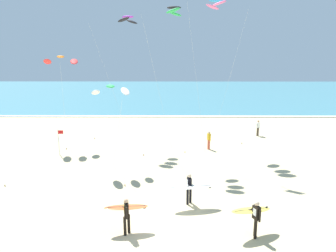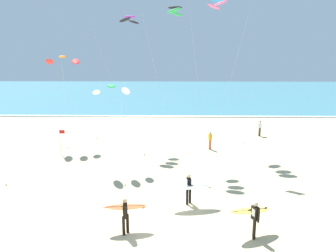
{
  "view_description": "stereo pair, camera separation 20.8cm",
  "coord_description": "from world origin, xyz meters",
  "px_view_note": "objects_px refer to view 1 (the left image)",
  "views": [
    {
      "loc": [
        -0.24,
        -12.61,
        7.71
      ],
      "look_at": [
        -0.36,
        4.56,
        3.87
      ],
      "focal_mm": 32.97,
      "sensor_mm": 36.0,
      "label": 1
    },
    {
      "loc": [
        -0.03,
        -12.6,
        7.71
      ],
      "look_at": [
        -0.36,
        4.56,
        3.87
      ],
      "focal_mm": 32.97,
      "sensor_mm": 36.0,
      "label": 2
    }
  ],
  "objects_px": {
    "surfer_third": "(126,211)",
    "kite_arc_violet_near": "(128,20)",
    "surfer_trailing": "(254,214)",
    "kite_arc_emerald_far": "(111,90)",
    "surfer_lead": "(190,187)",
    "bystander_white_top": "(258,128)",
    "kite_arc_charcoal_mid": "(174,11)",
    "kite_arc_amber_close": "(61,60)",
    "lifeguard_flag": "(59,140)",
    "kite_arc_cobalt_low": "(216,4)",
    "bystander_yellow_top": "(209,140)"
  },
  "relations": [
    {
      "from": "surfer_third",
      "to": "kite_arc_violet_near",
      "type": "bearing_deg",
      "value": 96.41
    },
    {
      "from": "surfer_trailing",
      "to": "kite_arc_emerald_far",
      "type": "distance_m",
      "value": 12.47
    },
    {
      "from": "surfer_lead",
      "to": "bystander_white_top",
      "type": "relative_size",
      "value": 1.59
    },
    {
      "from": "surfer_lead",
      "to": "kite_arc_charcoal_mid",
      "type": "distance_m",
      "value": 12.93
    },
    {
      "from": "kite_arc_emerald_far",
      "to": "bystander_white_top",
      "type": "bearing_deg",
      "value": 35.07
    },
    {
      "from": "kite_arc_amber_close",
      "to": "lifeguard_flag",
      "type": "xyz_separation_m",
      "value": [
        0.49,
        -3.15,
        -6.2
      ]
    },
    {
      "from": "kite_arc_cobalt_low",
      "to": "lifeguard_flag",
      "type": "height_order",
      "value": "kite_arc_cobalt_low"
    },
    {
      "from": "surfer_trailing",
      "to": "bystander_white_top",
      "type": "xyz_separation_m",
      "value": [
        5.12,
        17.73,
        -0.23
      ]
    },
    {
      "from": "surfer_trailing",
      "to": "surfer_third",
      "type": "relative_size",
      "value": 1.04
    },
    {
      "from": "kite_arc_violet_near",
      "to": "kite_arc_emerald_far",
      "type": "bearing_deg",
      "value": -93.83
    },
    {
      "from": "kite_arc_emerald_far",
      "to": "surfer_third",
      "type": "bearing_deg",
      "value": -75.9
    },
    {
      "from": "kite_arc_charcoal_mid",
      "to": "lifeguard_flag",
      "type": "xyz_separation_m",
      "value": [
        -9.13,
        0.3,
        -9.68
      ]
    },
    {
      "from": "surfer_third",
      "to": "kite_arc_cobalt_low",
      "type": "xyz_separation_m",
      "value": [
        5.65,
        14.09,
        10.9
      ]
    },
    {
      "from": "kite_arc_violet_near",
      "to": "kite_arc_emerald_far",
      "type": "height_order",
      "value": "kite_arc_violet_near"
    },
    {
      "from": "kite_arc_charcoal_mid",
      "to": "surfer_lead",
      "type": "bearing_deg",
      "value": -84.53
    },
    {
      "from": "kite_arc_charcoal_mid",
      "to": "bystander_yellow_top",
      "type": "bearing_deg",
      "value": 33.12
    },
    {
      "from": "surfer_lead",
      "to": "surfer_trailing",
      "type": "bearing_deg",
      "value": -47.19
    },
    {
      "from": "surfer_third",
      "to": "kite_arc_amber_close",
      "type": "height_order",
      "value": "kite_arc_amber_close"
    },
    {
      "from": "surfer_third",
      "to": "lifeguard_flag",
      "type": "xyz_separation_m",
      "value": [
        -6.93,
        11.17,
        0.22
      ]
    },
    {
      "from": "kite_arc_violet_near",
      "to": "kite_arc_amber_close",
      "type": "relative_size",
      "value": 1.42
    },
    {
      "from": "surfer_trailing",
      "to": "bystander_yellow_top",
      "type": "xyz_separation_m",
      "value": [
        -0.35,
        13.08,
        -0.23
      ]
    },
    {
      "from": "surfer_trailing",
      "to": "surfer_third",
      "type": "xyz_separation_m",
      "value": [
        -5.59,
        0.22,
        -0.0
      ]
    },
    {
      "from": "kite_arc_emerald_far",
      "to": "kite_arc_amber_close",
      "type": "relative_size",
      "value": 0.75
    },
    {
      "from": "lifeguard_flag",
      "to": "bystander_yellow_top",
      "type": "bearing_deg",
      "value": 7.89
    },
    {
      "from": "kite_arc_charcoal_mid",
      "to": "kite_arc_cobalt_low",
      "type": "distance_m",
      "value": 4.82
    },
    {
      "from": "kite_arc_charcoal_mid",
      "to": "surfer_third",
      "type": "bearing_deg",
      "value": -101.43
    },
    {
      "from": "bystander_yellow_top",
      "to": "surfer_lead",
      "type": "bearing_deg",
      "value": -102.39
    },
    {
      "from": "kite_arc_cobalt_low",
      "to": "bystander_yellow_top",
      "type": "xyz_separation_m",
      "value": [
        -0.4,
        -1.22,
        -11.13
      ]
    },
    {
      "from": "surfer_lead",
      "to": "kite_arc_charcoal_mid",
      "type": "relative_size",
      "value": 0.22
    },
    {
      "from": "kite_arc_amber_close",
      "to": "bystander_white_top",
      "type": "xyz_separation_m",
      "value": [
        18.14,
        3.18,
        -6.66
      ]
    },
    {
      "from": "surfer_third",
      "to": "bystander_white_top",
      "type": "height_order",
      "value": "surfer_third"
    },
    {
      "from": "surfer_lead",
      "to": "surfer_trailing",
      "type": "distance_m",
      "value": 3.83
    },
    {
      "from": "kite_arc_charcoal_mid",
      "to": "kite_arc_cobalt_low",
      "type": "xyz_separation_m",
      "value": [
        3.45,
        3.21,
        1.0
      ]
    },
    {
      "from": "surfer_third",
      "to": "lifeguard_flag",
      "type": "distance_m",
      "value": 13.15
    },
    {
      "from": "kite_arc_emerald_far",
      "to": "lifeguard_flag",
      "type": "height_order",
      "value": "kite_arc_emerald_far"
    },
    {
      "from": "kite_arc_charcoal_mid",
      "to": "lifeguard_flag",
      "type": "relative_size",
      "value": 5.37
    },
    {
      "from": "kite_arc_violet_near",
      "to": "bystander_white_top",
      "type": "distance_m",
      "value": 16.14
    },
    {
      "from": "kite_arc_emerald_far",
      "to": "kite_arc_cobalt_low",
      "type": "bearing_deg",
      "value": 35.73
    },
    {
      "from": "kite_arc_emerald_far",
      "to": "surfer_trailing",
      "type": "bearing_deg",
      "value": -48.42
    },
    {
      "from": "surfer_trailing",
      "to": "kite_arc_emerald_far",
      "type": "relative_size",
      "value": 0.36
    },
    {
      "from": "kite_arc_cobalt_low",
      "to": "bystander_white_top",
      "type": "distance_m",
      "value": 12.7
    },
    {
      "from": "kite_arc_cobalt_low",
      "to": "bystander_white_top",
      "type": "xyz_separation_m",
      "value": [
        5.07,
        3.42,
        -11.13
      ]
    },
    {
      "from": "bystander_yellow_top",
      "to": "lifeguard_flag",
      "type": "xyz_separation_m",
      "value": [
        -12.17,
        -1.69,
        0.45
      ]
    },
    {
      "from": "bystander_white_top",
      "to": "lifeguard_flag",
      "type": "xyz_separation_m",
      "value": [
        -17.64,
        -6.33,
        0.45
      ]
    },
    {
      "from": "bystander_white_top",
      "to": "kite_arc_violet_near",
      "type": "bearing_deg",
      "value": -168.84
    },
    {
      "from": "surfer_trailing",
      "to": "kite_arc_amber_close",
      "type": "distance_m",
      "value": 20.55
    },
    {
      "from": "lifeguard_flag",
      "to": "kite_arc_cobalt_low",
      "type": "bearing_deg",
      "value": 13.03
    },
    {
      "from": "surfer_lead",
      "to": "bystander_white_top",
      "type": "height_order",
      "value": "surfer_lead"
    },
    {
      "from": "kite_arc_violet_near",
      "to": "kite_arc_cobalt_low",
      "type": "bearing_deg",
      "value": -7.58
    },
    {
      "from": "kite_arc_cobalt_low",
      "to": "bystander_yellow_top",
      "type": "bearing_deg",
      "value": -108.09
    }
  ]
}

